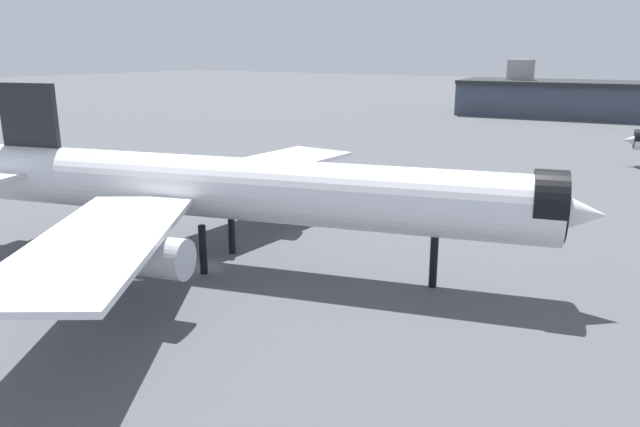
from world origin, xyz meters
TOP-DOWN VIEW (x-y plane):
  - ground at (0.00, 0.00)m, footprint 900.00×900.00m
  - airliner_near_gate at (2.96, 2.88)m, footprint 68.48×61.18m
  - service_truck_front at (-10.37, 43.05)m, footprint 5.85×3.47m
  - traffic_cone_near_nose at (18.27, 38.70)m, footprint 0.54×0.54m
  - traffic_cone_wingtip at (18.24, 42.34)m, footprint 0.53×0.53m

SIDE VIEW (x-z plane):
  - ground at x=0.00m, z-range 0.00..0.00m
  - traffic_cone_wingtip at x=18.24m, z-range 0.00..0.66m
  - traffic_cone_near_nose at x=18.27m, z-range 0.00..0.67m
  - service_truck_front at x=-10.37m, z-range 0.09..3.09m
  - airliner_near_gate at x=2.96m, z-range -1.11..17.56m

